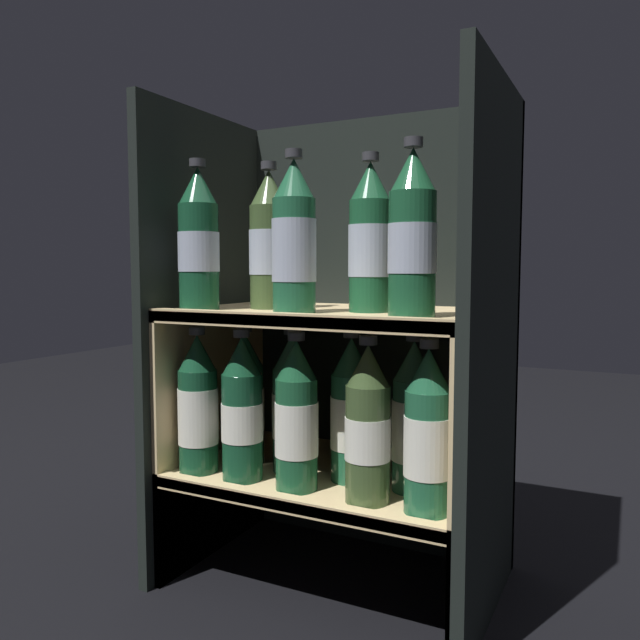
{
  "coord_description": "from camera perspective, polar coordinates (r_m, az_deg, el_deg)",
  "views": [
    {
      "loc": [
        0.49,
        -0.84,
        0.58
      ],
      "look_at": [
        0.0,
        0.13,
        0.49
      ],
      "focal_mm": 35.0,
      "sensor_mm": 36.0,
      "label": 1
    }
  ],
  "objects": [
    {
      "name": "bottle_lower_front_0",
      "position": [
        1.18,
        -11.09,
        -7.86
      ],
      "size": [
        0.07,
        0.07,
        0.27
      ],
      "color": "#144228",
      "rests_on": "shelf_lower"
    },
    {
      "name": "bottle_upper_front_2",
      "position": [
        0.95,
        8.44,
        7.47
      ],
      "size": [
        0.07,
        0.07,
        0.27
      ],
      "color": "#194C2D",
      "rests_on": "shelf_upper"
    },
    {
      "name": "shelf_lower",
      "position": [
        1.2,
        0.98,
        -15.46
      ],
      "size": [
        0.55,
        0.36,
        0.21
      ],
      "color": "#DBBC84",
      "rests_on": "ground_plane"
    },
    {
      "name": "bottle_lower_front_2",
      "position": [
        1.06,
        -2.16,
        -9.07
      ],
      "size": [
        0.07,
        0.07,
        0.27
      ],
      "color": "#194C2D",
      "rests_on": "shelf_lower"
    },
    {
      "name": "bottle_upper_front_1",
      "position": [
        1.04,
        -2.39,
        7.21
      ],
      "size": [
        0.07,
        0.07,
        0.27
      ],
      "color": "#1E5638",
      "rests_on": "shelf_upper"
    },
    {
      "name": "bottle_lower_front_4",
      "position": [
        0.98,
        9.84,
        -10.38
      ],
      "size": [
        0.07,
        0.07,
        0.27
      ],
      "color": "#1E5638",
      "rests_on": "shelf_lower"
    },
    {
      "name": "ground_plane",
      "position": [
        1.14,
        -3.18,
        -26.18
      ],
      "size": [
        6.0,
        6.0,
        0.0
      ],
      "primitive_type": "plane",
      "color": "black"
    },
    {
      "name": "fridge_side_left",
      "position": [
        1.29,
        -10.33,
        -1.49
      ],
      "size": [
        0.02,
        0.4,
        0.89
      ],
      "primitive_type": "cube",
      "color": "black",
      "rests_on": "ground_plane"
    },
    {
      "name": "bottle_lower_back_1",
      "position": [
        1.16,
        -2.58,
        -7.9
      ],
      "size": [
        0.07,
        0.07,
        0.27
      ],
      "color": "#285B42",
      "rests_on": "shelf_lower"
    },
    {
      "name": "bottle_lower_front_1",
      "position": [
        1.12,
        -7.13,
        -8.34
      ],
      "size": [
        0.07,
        0.07,
        0.27
      ],
      "color": "#144228",
      "rests_on": "shelf_lower"
    },
    {
      "name": "bottle_upper_back_0",
      "position": [
        1.16,
        -4.67,
        6.99
      ],
      "size": [
        0.07,
        0.07,
        0.27
      ],
      "color": "#384C28",
      "rests_on": "shelf_upper"
    },
    {
      "name": "fridge_back_wall",
      "position": [
        1.31,
        4.79,
        -1.32
      ],
      "size": [
        0.59,
        0.02,
        0.89
      ],
      "primitive_type": "cube",
      "color": "black",
      "rests_on": "ground_plane"
    },
    {
      "name": "bottle_upper_back_1",
      "position": [
        1.07,
        4.6,
        7.17
      ],
      "size": [
        0.07,
        0.07,
        0.27
      ],
      "color": "#194C2D",
      "rests_on": "shelf_upper"
    },
    {
      "name": "shelf_upper",
      "position": [
        1.15,
        1.06,
        -6.09
      ],
      "size": [
        0.55,
        0.36,
        0.51
      ],
      "color": "#DBBC84",
      "rests_on": "ground_plane"
    },
    {
      "name": "bottle_lower_back_3",
      "position": [
        1.07,
        8.56,
        -9.1
      ],
      "size": [
        0.07,
        0.07,
        0.27
      ],
      "color": "#285B42",
      "rests_on": "shelf_lower"
    },
    {
      "name": "fridge_side_right",
      "position": [
        1.05,
        15.45,
        -2.97
      ],
      "size": [
        0.02,
        0.4,
        0.89
      ],
      "primitive_type": "cube",
      "color": "black",
      "rests_on": "ground_plane"
    },
    {
      "name": "bottle_lower_front_3",
      "position": [
        1.01,
        4.38,
        -9.77
      ],
      "size": [
        0.07,
        0.07,
        0.27
      ],
      "color": "#384C28",
      "rests_on": "shelf_lower"
    },
    {
      "name": "bottle_upper_front_0",
      "position": [
        1.14,
        -11.04,
        6.97
      ],
      "size": [
        0.07,
        0.07,
        0.27
      ],
      "color": "#144228",
      "rests_on": "shelf_upper"
    },
    {
      "name": "bottle_lower_back_2",
      "position": [
        1.11,
        2.88,
        -8.53
      ],
      "size": [
        0.07,
        0.07,
        0.27
      ],
      "color": "#1E5638",
      "rests_on": "shelf_lower"
    },
    {
      "name": "bottle_lower_back_0",
      "position": [
        1.21,
        -6.88,
        -7.37
      ],
      "size": [
        0.07,
        0.07,
        0.27
      ],
      "color": "#144228",
      "rests_on": "shelf_lower"
    }
  ]
}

